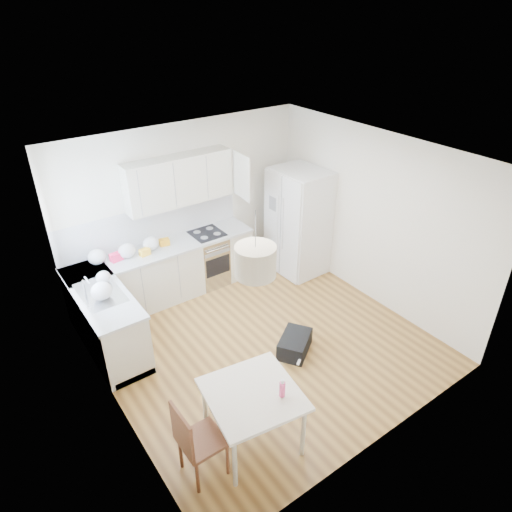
% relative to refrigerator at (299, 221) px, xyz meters
% --- Properties ---
extents(floor, '(4.20, 4.20, 0.00)m').
position_rel_refrigerator_xyz_m(floor, '(-1.72, -1.27, -0.92)').
color(floor, brown).
rests_on(floor, ground).
extents(ceiling, '(4.20, 4.20, 0.00)m').
position_rel_refrigerator_xyz_m(ceiling, '(-1.72, -1.27, 1.78)').
color(ceiling, white).
rests_on(ceiling, wall_back).
extents(wall_back, '(4.20, 0.00, 4.20)m').
position_rel_refrigerator_xyz_m(wall_back, '(-1.72, 0.83, 0.43)').
color(wall_back, white).
rests_on(wall_back, floor).
extents(wall_left, '(0.00, 4.20, 4.20)m').
position_rel_refrigerator_xyz_m(wall_left, '(-3.82, -1.27, 0.43)').
color(wall_left, white).
rests_on(wall_left, floor).
extents(wall_right, '(0.00, 4.20, 4.20)m').
position_rel_refrigerator_xyz_m(wall_right, '(0.38, -1.27, 0.43)').
color(wall_right, white).
rests_on(wall_right, floor).
extents(window_glassblock, '(0.02, 1.00, 1.00)m').
position_rel_refrigerator_xyz_m(window_glassblock, '(-3.81, -0.12, 0.83)').
color(window_glassblock, '#BFE0F9').
rests_on(window_glassblock, wall_left).
extents(cabinets_back, '(3.00, 0.60, 0.88)m').
position_rel_refrigerator_xyz_m(cabinets_back, '(-2.32, 0.53, -0.48)').
color(cabinets_back, beige).
rests_on(cabinets_back, floor).
extents(cabinets_left, '(0.60, 1.80, 0.88)m').
position_rel_refrigerator_xyz_m(cabinets_left, '(-3.52, -0.07, -0.48)').
color(cabinets_left, beige).
rests_on(cabinets_left, floor).
extents(counter_back, '(3.02, 0.64, 0.04)m').
position_rel_refrigerator_xyz_m(counter_back, '(-2.32, 0.53, -0.02)').
color(counter_back, '#ACAFB1').
rests_on(counter_back, cabinets_back).
extents(counter_left, '(0.64, 1.82, 0.04)m').
position_rel_refrigerator_xyz_m(counter_left, '(-3.52, -0.07, -0.02)').
color(counter_left, '#ACAFB1').
rests_on(counter_left, cabinets_left).
extents(backsplash_back, '(3.00, 0.01, 0.58)m').
position_rel_refrigerator_xyz_m(backsplash_back, '(-2.32, 0.83, 0.29)').
color(backsplash_back, white).
rests_on(backsplash_back, wall_back).
extents(backsplash_left, '(0.01, 1.80, 0.58)m').
position_rel_refrigerator_xyz_m(backsplash_left, '(-3.81, -0.07, 0.29)').
color(backsplash_left, white).
rests_on(backsplash_left, wall_left).
extents(upper_cabinets, '(1.70, 0.32, 0.75)m').
position_rel_refrigerator_xyz_m(upper_cabinets, '(-1.87, 0.67, 0.95)').
color(upper_cabinets, beige).
rests_on(upper_cabinets, wall_back).
extents(range_oven, '(0.50, 0.61, 0.88)m').
position_rel_refrigerator_xyz_m(range_oven, '(-1.52, 0.53, -0.48)').
color(range_oven, '#B0B2B5').
rests_on(range_oven, floor).
extents(sink, '(0.50, 0.80, 0.16)m').
position_rel_refrigerator_xyz_m(sink, '(-3.52, -0.12, -0.01)').
color(sink, '#B0B2B5').
rests_on(sink, counter_left).
extents(refrigerator, '(0.90, 0.94, 1.85)m').
position_rel_refrigerator_xyz_m(refrigerator, '(0.00, 0.00, 0.00)').
color(refrigerator, white).
rests_on(refrigerator, floor).
extents(dining_table, '(1.07, 1.07, 0.74)m').
position_rel_refrigerator_xyz_m(dining_table, '(-2.79, -2.56, -0.26)').
color(dining_table, beige).
rests_on(dining_table, floor).
extents(dining_chair, '(0.41, 0.41, 0.98)m').
position_rel_refrigerator_xyz_m(dining_chair, '(-3.41, -2.56, -0.43)').
color(dining_chair, '#4C2816').
rests_on(dining_chair, floor).
extents(drink_bottle, '(0.08, 0.08, 0.22)m').
position_rel_refrigerator_xyz_m(drink_bottle, '(-2.57, -2.77, -0.08)').
color(drink_bottle, '#E43F79').
rests_on(drink_bottle, dining_table).
extents(gym_bag, '(0.66, 0.61, 0.26)m').
position_rel_refrigerator_xyz_m(gym_bag, '(-1.48, -1.70, -0.80)').
color(gym_bag, black).
rests_on(gym_bag, floor).
extents(pendant_lamp, '(0.42, 0.42, 0.30)m').
position_rel_refrigerator_xyz_m(pendant_lamp, '(-2.62, -2.37, 1.26)').
color(pendant_lamp, beige).
rests_on(pendant_lamp, ceiling).
extents(grocery_bag_a, '(0.26, 0.22, 0.23)m').
position_rel_refrigerator_xyz_m(grocery_bag_a, '(-3.29, 0.63, 0.11)').
color(grocery_bag_a, silver).
rests_on(grocery_bag_a, counter_back).
extents(grocery_bag_b, '(0.25, 0.22, 0.23)m').
position_rel_refrigerator_xyz_m(grocery_bag_b, '(-2.87, 0.55, 0.11)').
color(grocery_bag_b, silver).
rests_on(grocery_bag_b, counter_back).
extents(grocery_bag_c, '(0.24, 0.21, 0.22)m').
position_rel_refrigerator_xyz_m(grocery_bag_c, '(-2.49, 0.56, 0.11)').
color(grocery_bag_c, silver).
rests_on(grocery_bag_c, counter_back).
extents(grocery_bag_d, '(0.20, 0.17, 0.18)m').
position_rel_refrigerator_xyz_m(grocery_bag_d, '(-3.39, 0.08, 0.08)').
color(grocery_bag_d, silver).
rests_on(grocery_bag_d, counter_back).
extents(grocery_bag_e, '(0.27, 0.23, 0.24)m').
position_rel_refrigerator_xyz_m(grocery_bag_e, '(-3.54, -0.28, 0.12)').
color(grocery_bag_e, silver).
rests_on(grocery_bag_e, counter_left).
extents(snack_orange, '(0.17, 0.12, 0.11)m').
position_rel_refrigerator_xyz_m(snack_orange, '(-2.26, 0.58, 0.05)').
color(snack_orange, orange).
rests_on(snack_orange, counter_back).
extents(snack_yellow, '(0.16, 0.12, 0.10)m').
position_rel_refrigerator_xyz_m(snack_yellow, '(-2.63, 0.47, 0.05)').
color(snack_yellow, yellow).
rests_on(snack_yellow, counter_back).
extents(snack_red, '(0.19, 0.13, 0.12)m').
position_rel_refrigerator_xyz_m(snack_red, '(-3.04, 0.56, 0.06)').
color(snack_red, '#B61637').
rests_on(snack_red, counter_back).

